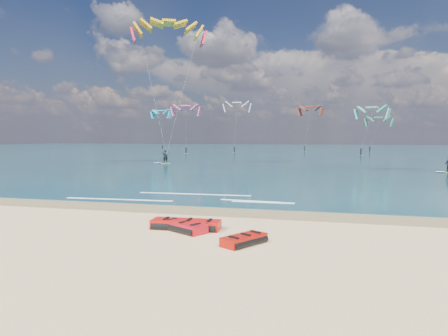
# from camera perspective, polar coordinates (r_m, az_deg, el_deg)

# --- Properties ---
(ground) EXTENTS (320.00, 320.00, 0.00)m
(ground) POSITION_cam_1_polar(r_m,az_deg,el_deg) (55.94, 5.61, 0.69)
(ground) COLOR tan
(ground) RESTS_ON ground
(wet_sand_strip) EXTENTS (320.00, 2.40, 0.01)m
(wet_sand_strip) POSITION_cam_1_polar(r_m,az_deg,el_deg) (20.37, -10.61, -5.67)
(wet_sand_strip) COLOR brown
(wet_sand_strip) RESTS_ON ground
(sea) EXTENTS (320.00, 200.00, 0.04)m
(sea) POSITION_cam_1_polar(r_m,az_deg,el_deg) (119.53, 10.32, 2.56)
(sea) COLOR #0A333C
(sea) RESTS_ON ground
(packed_kite_left) EXTENTS (2.93, 1.32, 0.43)m
(packed_kite_left) POSITION_cam_1_polar(r_m,az_deg,el_deg) (15.63, -5.46, -8.68)
(packed_kite_left) COLOR red
(packed_kite_left) RESTS_ON ground
(packed_kite_mid) EXTENTS (2.50, 2.07, 0.40)m
(packed_kite_mid) POSITION_cam_1_polar(r_m,az_deg,el_deg) (15.36, -5.92, -8.91)
(packed_kite_mid) COLOR red
(packed_kite_mid) RESTS_ON ground
(packed_kite_right) EXTENTS (1.79, 2.06, 0.36)m
(packed_kite_right) POSITION_cam_1_polar(r_m,az_deg,el_deg) (13.41, 2.87, -10.85)
(packed_kite_right) COLOR #A60E07
(packed_kite_right) RESTS_ON ground
(kitesurfer_main) EXTENTS (10.82, 9.43, 18.81)m
(kitesurfer_main) POSITION_cam_1_polar(r_m,az_deg,el_deg) (51.76, -8.16, 11.11)
(kitesurfer_main) COLOR #AEE41A
(kitesurfer_main) RESTS_ON sea
(shoreline_foam) EXTENTS (12.98, 3.64, 0.01)m
(shoreline_foam) POSITION_cam_1_polar(r_m,az_deg,el_deg) (23.11, -4.35, -4.32)
(shoreline_foam) COLOR white
(shoreline_foam) RESTS_ON ground
(distant_kites) EXTENTS (81.30, 27.39, 12.55)m
(distant_kites) POSITION_cam_1_polar(r_m,az_deg,el_deg) (91.64, 10.12, 5.41)
(distant_kites) COLOR #9C9DA5
(distant_kites) RESTS_ON ground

